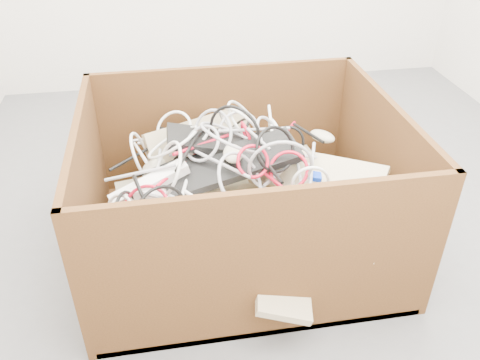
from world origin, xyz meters
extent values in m
plane|color=#555557|center=(0.00, 0.00, 0.00)|extent=(3.00, 3.00, 0.00)
cube|color=#3A220E|center=(-0.22, -0.21, 0.01)|extent=(1.14, 0.95, 0.03)
cube|color=#3A220E|center=(-0.22, 0.26, 0.29)|extent=(1.14, 0.03, 0.59)
cube|color=#3A220E|center=(-0.22, -0.67, 0.29)|extent=(1.14, 0.02, 0.59)
cube|color=#3A220E|center=(0.34, -0.21, 0.29)|extent=(0.03, 0.90, 0.59)
cube|color=#3A220E|center=(-0.78, -0.21, 0.29)|extent=(0.02, 0.90, 0.59)
cube|color=tan|center=(-0.22, -0.19, 0.08)|extent=(1.00, 0.87, 0.18)
cube|color=tan|center=(-0.32, -0.26, 0.17)|extent=(0.72, 0.64, 0.20)
cube|color=tan|center=(-0.34, 0.02, 0.22)|extent=(0.50, 0.46, 0.09)
cube|color=tan|center=(0.07, -0.18, 0.21)|extent=(0.49, 0.47, 0.11)
cube|color=tan|center=(-0.13, -0.51, 0.19)|extent=(0.27, 0.52, 0.13)
cube|color=tan|center=(-0.48, -0.32, 0.22)|extent=(0.53, 0.29, 0.12)
cube|color=tan|center=(0.14, -0.42, 0.25)|extent=(0.30, 0.53, 0.10)
cube|color=tan|center=(-0.34, 0.12, 0.32)|extent=(0.49, 0.33, 0.19)
cube|color=tan|center=(-0.25, -0.33, 0.26)|extent=(0.41, 0.51, 0.17)
cube|color=tan|center=(0.06, -0.25, 0.33)|extent=(0.49, 0.45, 0.15)
cube|color=black|center=(-0.24, -0.09, 0.41)|extent=(0.50, 0.20, 0.13)
cube|color=black|center=(-0.26, -0.23, 0.40)|extent=(0.52, 0.24, 0.14)
ellipsoid|color=#B8B094|center=(-0.54, -0.08, 0.33)|extent=(0.13, 0.14, 0.04)
ellipsoid|color=#B8B094|center=(0.16, 0.02, 0.34)|extent=(0.13, 0.14, 0.04)
ellipsoid|color=#B8B094|center=(-0.37, -0.38, 0.32)|extent=(0.14, 0.12, 0.04)
ellipsoid|color=#B8B094|center=(-0.26, -0.22, 0.44)|extent=(0.08, 0.12, 0.04)
ellipsoid|color=#B8B094|center=(-0.41, -0.07, 0.40)|extent=(0.12, 0.14, 0.04)
ellipsoid|color=black|center=(-0.01, -0.48, 0.30)|extent=(0.14, 0.13, 0.04)
cube|color=white|center=(-0.56, -0.28, 0.38)|extent=(0.29, 0.15, 0.12)
cube|color=white|center=(-0.49, -0.33, 0.34)|extent=(0.29, 0.17, 0.10)
cube|color=#0C2FB7|center=(0.03, -0.31, 0.36)|extent=(0.05, 0.05, 0.03)
torus|color=silver|center=(-0.02, -0.40, 0.41)|extent=(0.16, 0.03, 0.16)
torus|color=black|center=(-0.65, -0.41, 0.33)|extent=(0.09, 0.20, 0.20)
torus|color=red|center=(-0.58, -0.41, 0.36)|extent=(0.24, 0.18, 0.20)
torus|color=silver|center=(-0.46, -0.08, 0.43)|extent=(0.28, 0.29, 0.13)
torus|color=#9B9BA0|center=(-0.25, -0.37, 0.42)|extent=(0.22, 0.20, 0.24)
torus|color=silver|center=(-0.50, -0.45, 0.39)|extent=(0.19, 0.15, 0.14)
torus|color=#9B9BA0|center=(-0.20, -0.03, 0.42)|extent=(0.19, 0.10, 0.19)
torus|color=black|center=(-0.40, -0.05, 0.39)|extent=(0.18, 0.19, 0.20)
torus|color=#9B9BA0|center=(-0.25, -0.16, 0.47)|extent=(0.23, 0.26, 0.17)
torus|color=silver|center=(-0.04, 0.01, 0.38)|extent=(0.07, 0.13, 0.14)
torus|color=black|center=(-0.52, -0.43, 0.36)|extent=(0.24, 0.15, 0.26)
torus|color=red|center=(-0.65, -0.46, 0.29)|extent=(0.20, 0.08, 0.21)
torus|color=black|center=(-0.22, -0.50, 0.35)|extent=(0.08, 0.12, 0.11)
torus|color=red|center=(-0.07, -0.32, 0.41)|extent=(0.18, 0.12, 0.16)
torus|color=black|center=(-0.11, -0.27, 0.47)|extent=(0.18, 0.15, 0.20)
torus|color=black|center=(-0.20, 0.08, 0.36)|extent=(0.17, 0.21, 0.13)
torus|color=black|center=(-0.35, 0.05, 0.39)|extent=(0.26, 0.24, 0.11)
torus|color=black|center=(-0.58, -0.35, 0.37)|extent=(0.08, 0.25, 0.25)
torus|color=#9B9BA0|center=(-0.62, -0.49, 0.35)|extent=(0.08, 0.13, 0.11)
torus|color=red|center=(-0.20, -0.31, 0.46)|extent=(0.17, 0.10, 0.15)
torus|color=red|center=(-0.30, -0.49, 0.40)|extent=(0.13, 0.15, 0.11)
torus|color=silver|center=(-0.49, -0.27, 0.43)|extent=(0.12, 0.24, 0.23)
torus|color=silver|center=(-0.59, -0.05, 0.36)|extent=(0.11, 0.29, 0.28)
torus|color=black|center=(-0.54, -0.49, 0.35)|extent=(0.17, 0.07, 0.16)
torus|color=red|center=(-0.18, -0.08, 0.43)|extent=(0.05, 0.16, 0.16)
torus|color=black|center=(0.01, -0.03, 0.36)|extent=(0.17, 0.10, 0.15)
torus|color=silver|center=(-0.16, 0.06, 0.42)|extent=(0.19, 0.29, 0.24)
torus|color=silver|center=(-0.37, -0.04, 0.40)|extent=(0.18, 0.22, 0.16)
torus|color=black|center=(-0.24, -0.14, 0.48)|extent=(0.23, 0.20, 0.29)
torus|color=silver|center=(-0.45, 0.08, 0.40)|extent=(0.17, 0.19, 0.16)
torus|color=#9B9BA0|center=(-0.36, -0.16, 0.46)|extent=(0.14, 0.18, 0.15)
torus|color=silver|center=(-0.19, 0.05, 0.42)|extent=(0.20, 0.24, 0.22)
torus|color=#9B9BA0|center=(-0.09, -0.09, 0.43)|extent=(0.16, 0.21, 0.18)
torus|color=#9B9BA0|center=(-0.31, -0.10, 0.46)|extent=(0.15, 0.22, 0.23)
torus|color=silver|center=(-0.66, -0.38, 0.35)|extent=(0.14, 0.14, 0.18)
torus|color=#9B9BA0|center=(-0.11, -0.34, 0.44)|extent=(0.32, 0.05, 0.32)
torus|color=#9B9BA0|center=(-0.24, 0.02, 0.37)|extent=(0.10, 0.15, 0.13)
cylinder|color=#9B9BA0|center=(0.07, -0.19, 0.37)|extent=(0.28, 0.03, 0.09)
cylinder|color=#9B9BA0|center=(-0.10, -0.29, 0.38)|extent=(0.14, 0.09, 0.06)
cylinder|color=black|center=(-0.40, 0.03, 0.39)|extent=(0.23, 0.20, 0.01)
cylinder|color=silver|center=(-0.45, -0.36, 0.39)|extent=(0.07, 0.24, 0.04)
cylinder|color=black|center=(-0.62, -0.04, 0.35)|extent=(0.19, 0.17, 0.02)
cylinder|color=red|center=(-0.03, -0.03, 0.38)|extent=(0.18, 0.25, 0.02)
cylinder|color=#9B9BA0|center=(-0.59, -0.24, 0.41)|extent=(0.26, 0.05, 0.07)
cylinder|color=black|center=(-0.52, -0.13, 0.36)|extent=(0.20, 0.06, 0.06)
cylinder|color=black|center=(-0.14, -0.30, 0.43)|extent=(0.06, 0.25, 0.02)
cylinder|color=silver|center=(-0.59, -0.07, 0.39)|extent=(0.06, 0.24, 0.07)
cylinder|color=red|center=(-0.15, -0.32, 0.40)|extent=(0.13, 0.20, 0.05)
cylinder|color=#9B9BA0|center=(-0.14, -0.05, 0.44)|extent=(0.29, 0.05, 0.04)
cylinder|color=red|center=(-0.46, -0.23, 0.40)|extent=(0.17, 0.22, 0.03)
cylinder|color=#9B9BA0|center=(-0.15, -0.17, 0.46)|extent=(0.08, 0.11, 0.05)
cylinder|color=silver|center=(-0.01, -0.16, 0.40)|extent=(0.08, 0.19, 0.06)
cylinder|color=#9B9BA0|center=(-0.47, -0.41, 0.39)|extent=(0.23, 0.11, 0.03)
cylinder|color=silver|center=(-0.07, -0.03, 0.44)|extent=(0.05, 0.28, 0.06)
cylinder|color=#9B9BA0|center=(-0.30, -0.27, 0.43)|extent=(0.18, 0.20, 0.03)
cylinder|color=black|center=(0.08, -0.05, 0.40)|extent=(0.09, 0.17, 0.02)
cylinder|color=#9B9BA0|center=(-0.58, 0.12, 0.34)|extent=(0.12, 0.08, 0.04)
cylinder|color=black|center=(-0.14, -0.01, 0.40)|extent=(0.21, 0.08, 0.04)
cylinder|color=black|center=(-0.42, -0.21, 0.45)|extent=(0.10, 0.20, 0.04)
cylinder|color=#9B9BA0|center=(-0.52, 0.08, 0.35)|extent=(0.18, 0.02, 0.02)
cylinder|color=#9B9BA0|center=(-0.52, -0.13, 0.38)|extent=(0.03, 0.15, 0.03)
cylinder|color=#9B9BA0|center=(-0.42, -0.42, 0.37)|extent=(0.18, 0.21, 0.04)
cylinder|color=silver|center=(-0.36, -0.47, 0.38)|extent=(0.18, 0.17, 0.08)
cylinder|color=silver|center=(0.01, -0.53, 0.38)|extent=(0.18, 0.04, 0.04)
cylinder|color=#9B9BA0|center=(0.03, -0.28, 0.40)|extent=(0.09, 0.23, 0.06)
cylinder|color=red|center=(-0.36, -0.14, 0.44)|extent=(0.23, 0.18, 0.05)
cylinder|color=#9B9BA0|center=(-0.40, -0.11, 0.39)|extent=(0.16, 0.02, 0.02)
cylinder|color=silver|center=(-0.23, 0.06, 0.38)|extent=(0.17, 0.07, 0.06)
camera|label=1|loc=(-0.49, -1.76, 1.36)|focal=37.55mm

